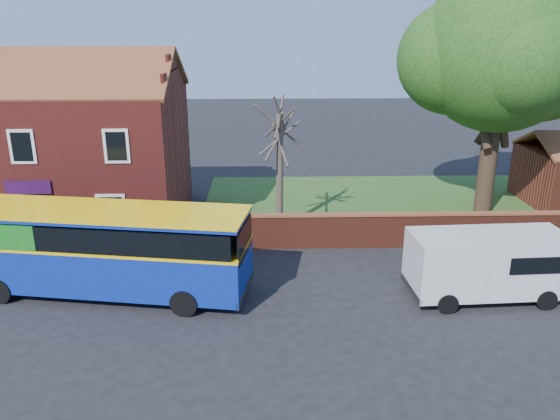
{
  "coord_description": "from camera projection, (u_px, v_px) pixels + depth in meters",
  "views": [
    {
      "loc": [
        3.37,
        -15.73,
        9.5
      ],
      "look_at": [
        3.95,
        5.0,
        2.48
      ],
      "focal_mm": 35.0,
      "sensor_mm": 36.0,
      "label": 1
    }
  ],
  "objects": [
    {
      "name": "ground",
      "position": [
        164.0,
        332.0,
        17.85
      ],
      "size": [
        120.0,
        120.0,
        0.0
      ],
      "primitive_type": "plane",
      "color": "black",
      "rests_on": "ground"
    },
    {
      "name": "pavement",
      "position": [
        21.0,
        261.0,
        23.09
      ],
      "size": [
        18.0,
        3.5,
        0.12
      ],
      "primitive_type": "cube",
      "color": "gray",
      "rests_on": "ground"
    },
    {
      "name": "kerb",
      "position": [
        2.0,
        279.0,
        21.43
      ],
      "size": [
        18.0,
        0.15,
        0.14
      ],
      "primitive_type": "cube",
      "color": "slate",
      "rests_on": "ground"
    },
    {
      "name": "grass_strip",
      "position": [
        437.0,
        204.0,
        30.5
      ],
      "size": [
        26.0,
        12.0,
        0.04
      ],
      "primitive_type": "cube",
      "color": "#426B28",
      "rests_on": "ground"
    },
    {
      "name": "shop_building",
      "position": [
        59.0,
        153.0,
        27.45
      ],
      "size": [
        12.3,
        8.13,
        10.5
      ],
      "color": "maroon",
      "rests_on": "ground"
    },
    {
      "name": "boundary_wall",
      "position": [
        479.0,
        229.0,
        24.57
      ],
      "size": [
        22.0,
        0.38,
        1.6
      ],
      "color": "maroon",
      "rests_on": "ground"
    },
    {
      "name": "bus",
      "position": [
        92.0,
        246.0,
        19.92
      ],
      "size": [
        11.05,
        4.44,
        3.27
      ],
      "rotation": [
        0.0,
        0.0,
        -0.16
      ],
      "color": "#0E299C",
      "rests_on": "ground"
    },
    {
      "name": "van_near",
      "position": [
        488.0,
        263.0,
        19.69
      ],
      "size": [
        5.69,
        2.54,
        2.45
      ],
      "rotation": [
        0.0,
        0.0,
        0.05
      ],
      "color": "silver",
      "rests_on": "ground"
    },
    {
      "name": "large_tree",
      "position": [
        501.0,
        55.0,
        26.88
      ],
      "size": [
        10.16,
        8.04,
        12.4
      ],
      "color": "black",
      "rests_on": "ground"
    },
    {
      "name": "bare_tree",
      "position": [
        280.0,
        167.0,
        25.67
      ],
      "size": [
        2.33,
        2.77,
        6.2
      ],
      "color": "#4C4238",
      "rests_on": "ground"
    }
  ]
}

